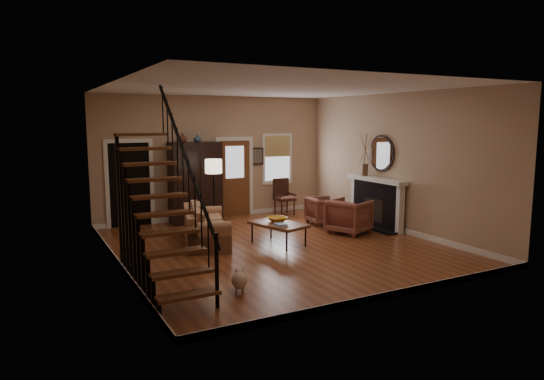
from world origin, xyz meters
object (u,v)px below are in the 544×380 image
armoire (195,183)px  armchair_left (349,216)px  sofa (206,227)px  coffee_table (278,234)px  floor_lamp (214,196)px  armchair_right (323,211)px  side_chair (285,197)px

armoire → armchair_left: 4.06m
sofa → coffee_table: bearing=-14.8°
sofa → armoire: bearing=92.2°
coffee_table → armchair_left: size_ratio=1.38×
coffee_table → floor_lamp: bearing=113.3°
coffee_table → armchair_right: size_ratio=1.60×
armchair_right → side_chair: side_chair is taller
armchair_left → floor_lamp: floor_lamp is taller
armchair_left → armchair_right: bearing=-25.2°
coffee_table → side_chair: side_chair is taller
armoire → coffee_table: armoire is taller
armoire → floor_lamp: bearing=-88.3°
armoire → sofa: (-0.54, -2.23, -0.67)m
armoire → coffee_table: size_ratio=1.72×
sofa → side_chair: 3.70m
sofa → armchair_right: 3.43m
armoire → floor_lamp: armoire is taller
armchair_left → side_chair: bearing=-17.4°
armoire → floor_lamp: (0.04, -1.24, -0.18)m
coffee_table → armchair_right: 2.43m
coffee_table → armoire: bearing=104.9°
sofa → side_chair: bearing=49.1°
sofa → armchair_left: size_ratio=2.27×
armoire → side_chair: bearing=-4.5°
side_chair → armchair_right: bearing=-78.8°
sofa → floor_lamp: bearing=75.7°
coffee_table → floor_lamp: size_ratio=0.70×
armchair_left → armoire: bearing=21.5°
sofa → armchair_left: bearing=4.9°
coffee_table → armchair_right: armchair_right is taller
coffee_table → side_chair: size_ratio=1.20×
sofa → armchair_left: armchair_left is taller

